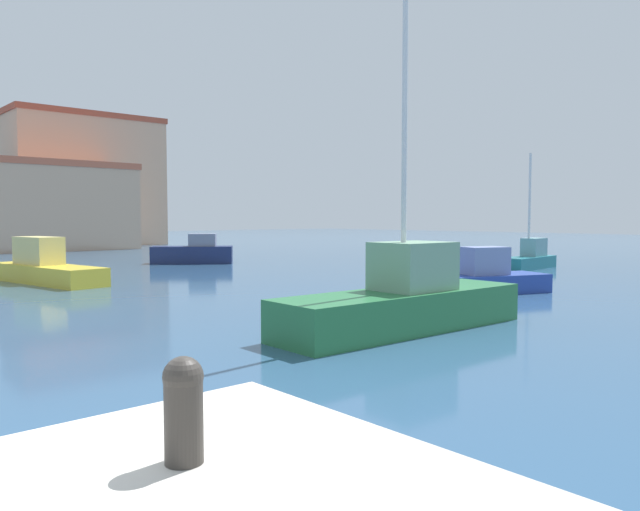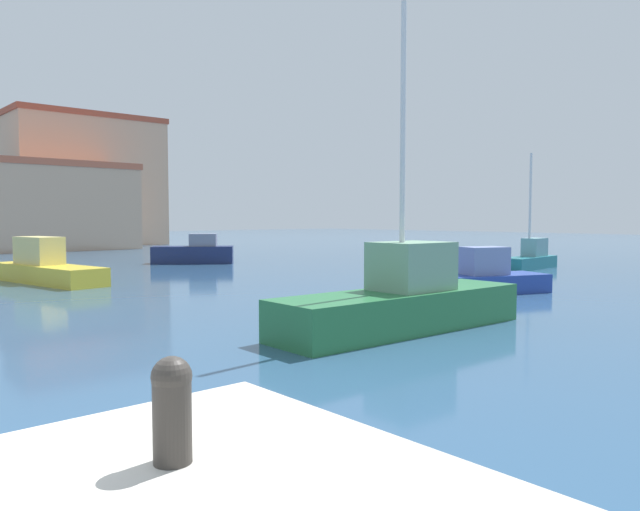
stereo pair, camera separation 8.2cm
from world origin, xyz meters
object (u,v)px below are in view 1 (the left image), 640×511
at_px(mooring_bollard, 183,405).
at_px(motorboat_yellow_center_channel, 45,268).
at_px(motorboat_navy_far_right, 194,252).
at_px(motorboat_blue_distant_north, 482,278).
at_px(sailboat_teal_near_pier, 530,258).
at_px(sailboat_green_mid_harbor, 405,300).

bearing_deg(mooring_bollard, motorboat_yellow_center_channel, 74.73).
relative_size(motorboat_navy_far_right, motorboat_blue_distant_north, 0.90).
bearing_deg(motorboat_blue_distant_north, motorboat_yellow_center_channel, 127.12).
bearing_deg(sailboat_teal_near_pier, motorboat_navy_far_right, 127.21).
bearing_deg(sailboat_teal_near_pier, sailboat_green_mid_harbor, -158.99).
relative_size(motorboat_navy_far_right, motorboat_yellow_center_channel, 0.68).
distance_m(mooring_bollard, motorboat_navy_far_right, 30.97).
bearing_deg(mooring_bollard, motorboat_blue_distant_north, 27.79).
bearing_deg(mooring_bollard, sailboat_green_mid_harbor, 33.13).
distance_m(sailboat_green_mid_harbor, motorboat_blue_distant_north, 7.68).
bearing_deg(motorboat_navy_far_right, motorboat_yellow_center_channel, -151.99).
height_order(sailboat_green_mid_harbor, motorboat_navy_far_right, sailboat_green_mid_harbor).
xyz_separation_m(motorboat_navy_far_right, motorboat_blue_distant_north, (0.53, -18.38, -0.12)).
bearing_deg(motorboat_blue_distant_north, sailboat_green_mid_harbor, -159.54).
relative_size(sailboat_green_mid_harbor, motorboat_yellow_center_channel, 1.35).
bearing_deg(sailboat_green_mid_harbor, motorboat_yellow_center_channel, 100.19).
relative_size(sailboat_green_mid_harbor, sailboat_teal_near_pier, 1.51).
xyz_separation_m(sailboat_green_mid_harbor, motorboat_yellow_center_channel, (-2.87, 15.99, -0.09)).
bearing_deg(sailboat_teal_near_pier, mooring_bollard, -154.65).
height_order(mooring_bollard, sailboat_green_mid_harbor, sailboat_green_mid_harbor).
relative_size(mooring_bollard, motorboat_yellow_center_channel, 0.10).
bearing_deg(motorboat_yellow_center_channel, sailboat_green_mid_harbor, -79.81).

